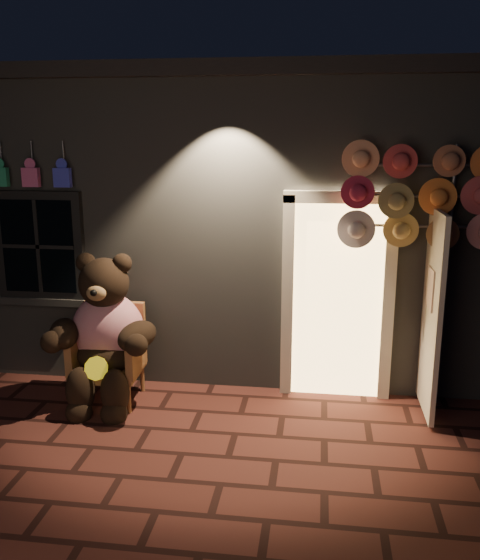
# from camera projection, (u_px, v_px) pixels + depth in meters

# --- Properties ---
(ground) EXTENTS (60.00, 60.00, 0.00)m
(ground) POSITION_uv_depth(u_px,v_px,m) (182.00, 454.00, 5.23)
(ground) COLOR #4C221D
(ground) RESTS_ON ground
(shop_building) EXTENTS (7.30, 5.95, 3.51)m
(shop_building) POSITION_uv_depth(u_px,v_px,m) (242.00, 205.00, 8.65)
(shop_building) COLOR slate
(shop_building) RESTS_ON ground
(wicker_armchair) EXTENTS (0.71, 0.65, 1.01)m
(wicker_armchair) POSITION_uv_depth(u_px,v_px,m) (110.00, 353.00, 6.24)
(wicker_armchair) COLOR brown
(wicker_armchair) RESTS_ON ground
(teddy_bear) EXTENTS (1.20, 0.94, 1.65)m
(teddy_bear) POSITION_uv_depth(u_px,v_px,m) (105.00, 335.00, 6.06)
(teddy_bear) COLOR #B51333
(teddy_bear) RESTS_ON ground
(hat_rack) EXTENTS (1.51, 0.22, 2.67)m
(hat_rack) POSITION_uv_depth(u_px,v_px,m) (421.00, 199.00, 5.67)
(hat_rack) COLOR #59595E
(hat_rack) RESTS_ON ground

